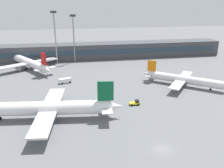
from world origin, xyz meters
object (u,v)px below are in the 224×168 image
at_px(airplane_mid, 184,80).
at_px(service_van_white, 65,81).
at_px(airplane_near, 44,108).
at_px(floodlight_tower_east, 74,35).
at_px(airplane_far, 28,62).
at_px(baggage_tug_yellow, 135,103).
at_px(floodlight_tower_west, 55,34).

bearing_deg(airplane_mid, service_van_white, 165.90).
distance_m(airplane_near, floodlight_tower_east, 69.96).
bearing_deg(airplane_far, floodlight_tower_east, 22.04).
xyz_separation_m(airplane_near, baggage_tug_yellow, (29.63, 5.20, -2.78)).
height_order(airplane_near, airplane_mid, airplane_near).
xyz_separation_m(airplane_far, floodlight_tower_east, (24.16, 9.78, 11.72)).
relative_size(airplane_mid, floodlight_tower_east, 1.17).
distance_m(airplane_near, service_van_white, 32.67).
bearing_deg(airplane_mid, airplane_near, -159.96).
bearing_deg(baggage_tug_yellow, floodlight_tower_east, 106.46).
bearing_deg(airplane_mid, airplane_far, 150.32).
bearing_deg(service_van_white, airplane_far, 125.71).
relative_size(airplane_near, airplane_far, 1.23).
height_order(airplane_far, floodlight_tower_east, floodlight_tower_east).
bearing_deg(floodlight_tower_west, service_van_white, -82.35).
distance_m(airplane_near, floodlight_tower_west, 67.64).
bearing_deg(service_van_white, baggage_tug_yellow, -48.38).
xyz_separation_m(airplane_far, service_van_white, (18.89, -26.27, -2.23)).
bearing_deg(airplane_far, floodlight_tower_west, 29.63).
relative_size(airplane_far, baggage_tug_yellow, 10.56).
bearing_deg(airplane_near, baggage_tug_yellow, 9.96).
height_order(service_van_white, floodlight_tower_west, floodlight_tower_west).
bearing_deg(airplane_near, floodlight_tower_east, 80.80).
distance_m(airplane_far, floodlight_tower_east, 28.58).
distance_m(airplane_far, service_van_white, 32.43).
relative_size(service_van_white, floodlight_tower_west, 0.20).
distance_m(baggage_tug_yellow, service_van_white, 35.93).
xyz_separation_m(airplane_near, floodlight_tower_west, (1.14, 66.45, 12.55)).
height_order(airplane_far, service_van_white, airplane_far).
relative_size(airplane_mid, baggage_tug_yellow, 8.36).
relative_size(airplane_mid, service_van_white, 5.50).
distance_m(airplane_far, floodlight_tower_west, 20.81).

